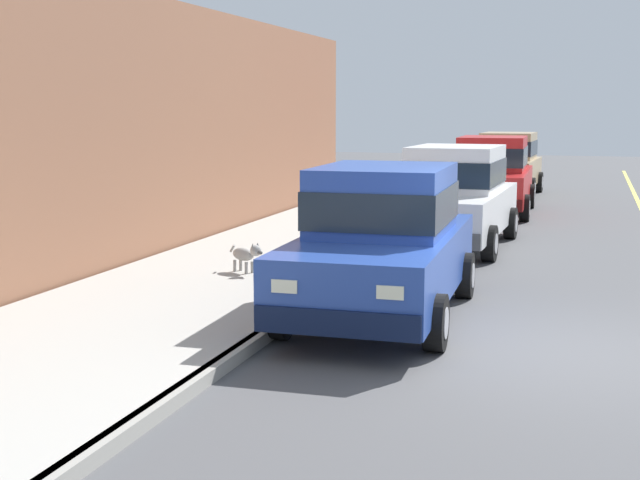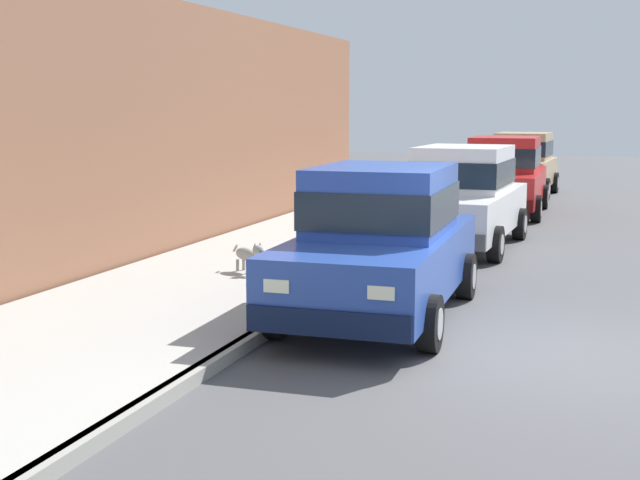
# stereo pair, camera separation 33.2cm
# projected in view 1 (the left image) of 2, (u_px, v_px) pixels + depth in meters

# --- Properties ---
(ground_plane) EXTENTS (80.00, 80.00, 0.00)m
(ground_plane) POSITION_uv_depth(u_px,v_px,m) (556.00, 351.00, 9.50)
(ground_plane) COLOR #4C4C4F
(curb) EXTENTS (0.16, 64.00, 0.14)m
(curb) POSITION_uv_depth(u_px,v_px,m) (282.00, 323.00, 10.43)
(curb) COLOR gray
(curb) RESTS_ON ground
(sidewalk) EXTENTS (3.60, 64.00, 0.14)m
(sidewalk) POSITION_uv_depth(u_px,v_px,m) (148.00, 313.00, 10.96)
(sidewalk) COLOR #A8A59E
(sidewalk) RESTS_ON ground
(car_blue_sedan) EXTENTS (2.12, 4.64, 1.92)m
(car_blue_sedan) POSITION_uv_depth(u_px,v_px,m) (383.00, 240.00, 10.96)
(car_blue_sedan) COLOR #28479E
(car_blue_sedan) RESTS_ON ground
(car_white_sedan) EXTENTS (2.16, 4.67, 1.92)m
(car_white_sedan) POSITION_uv_depth(u_px,v_px,m) (455.00, 195.00, 16.47)
(car_white_sedan) COLOR white
(car_white_sedan) RESTS_ON ground
(car_red_sedan) EXTENTS (2.11, 4.64, 1.92)m
(car_red_sedan) POSITION_uv_depth(u_px,v_px,m) (492.00, 174.00, 21.69)
(car_red_sedan) COLOR red
(car_red_sedan) RESTS_ON ground
(car_tan_hatchback) EXTENTS (2.06, 3.86, 1.88)m
(car_tan_hatchback) POSITION_uv_depth(u_px,v_px,m) (507.00, 163.00, 26.31)
(car_tan_hatchback) COLOR tan
(car_tan_hatchback) RESTS_ON ground
(dog_grey) EXTENTS (0.69, 0.42, 0.49)m
(dog_grey) POSITION_uv_depth(u_px,v_px,m) (246.00, 254.00, 13.20)
(dog_grey) COLOR #999691
(dog_grey) RESTS_ON sidewalk
(fire_hydrant) EXTENTS (0.34, 0.24, 0.72)m
(fire_hydrant) POSITION_uv_depth(u_px,v_px,m) (357.00, 230.00, 15.41)
(fire_hydrant) COLOR gold
(fire_hydrant) RESTS_ON sidewalk
(building_facade) EXTENTS (0.50, 20.00, 4.52)m
(building_facade) POSITION_uv_depth(u_px,v_px,m) (168.00, 129.00, 15.71)
(building_facade) COLOR #8C5B42
(building_facade) RESTS_ON ground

